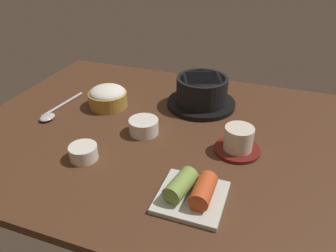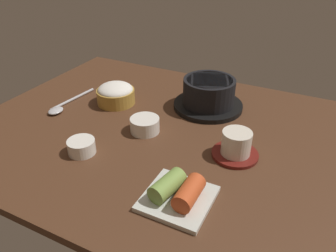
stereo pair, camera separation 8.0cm
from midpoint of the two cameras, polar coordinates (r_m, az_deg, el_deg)
dining_table at (r=84.54cm, az=2.11°, el=-1.46°), size 100.00×76.00×2.00cm
stone_pot at (r=94.39cm, az=9.52°, el=5.39°), size 19.80×19.80×8.74cm
rice_bowl at (r=96.80cm, az=-6.76°, el=5.57°), size 11.10×11.10×6.19cm
tea_cup_with_saucer at (r=75.85cm, az=14.74°, el=-3.39°), size 10.64×10.64×6.32cm
banchan_cup_center at (r=82.67cm, az=-1.29°, el=0.18°), size 7.46×7.46×3.74cm
kimchi_plate at (r=62.97cm, az=5.47°, el=-11.70°), size 12.68×12.68×4.79cm
side_bowl_near at (r=76.64cm, az=-11.96°, el=-3.55°), size 6.36×6.36×3.29cm
spoon at (r=97.78cm, az=-15.80°, el=3.21°), size 4.20×19.07×1.35cm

